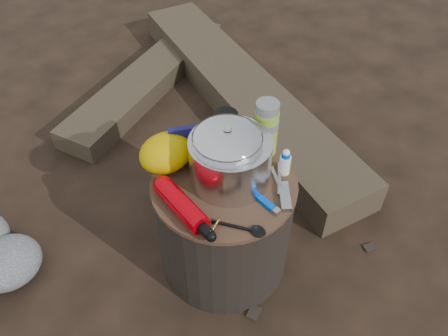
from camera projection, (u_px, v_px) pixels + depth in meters
ground at (224, 258)px, 1.71m from camera, size 60.00×60.00×0.00m
stump at (224, 223)px, 1.56m from camera, size 0.45×0.45×0.42m
log_main at (241, 92)px, 2.31m from camera, size 0.53×1.80×0.15m
log_small at (149, 79)px, 2.44m from camera, size 1.20×0.76×0.10m
foil_windscreen at (230, 160)px, 1.37m from camera, size 0.25×0.25×0.15m
camping_pot at (227, 155)px, 1.35m from camera, size 0.20×0.20×0.20m
fuel_bottle at (182, 205)px, 1.30m from camera, size 0.07×0.26×0.06m
thermos at (266, 128)px, 1.44m from camera, size 0.08×0.08×0.19m
travel_mug at (226, 127)px, 1.50m from camera, size 0.07×0.07×0.11m
stuff_sack at (166, 153)px, 1.41m from camera, size 0.17×0.14×0.12m
food_pouch at (185, 144)px, 1.44m from camera, size 0.10×0.06×0.12m
lighter at (267, 204)px, 1.34m from camera, size 0.03×0.08×0.01m
multitool at (285, 196)px, 1.36m from camera, size 0.09×0.11×0.02m
pot_grabber at (278, 181)px, 1.40m from camera, size 0.10×0.13×0.01m
spork at (234, 226)px, 1.28m from camera, size 0.12×0.14×0.01m
squeeze_bottle at (285, 163)px, 1.41m from camera, size 0.04×0.04×0.08m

